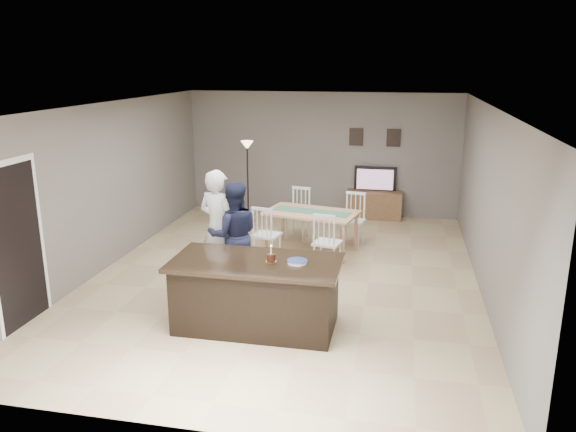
% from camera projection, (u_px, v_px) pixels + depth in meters
% --- Properties ---
extents(floor, '(8.00, 8.00, 0.00)m').
position_uv_depth(floor, '(285.00, 276.00, 9.02)').
color(floor, tan).
rests_on(floor, ground).
extents(room_shell, '(8.00, 8.00, 8.00)m').
position_uv_depth(room_shell, '(285.00, 173.00, 8.57)').
color(room_shell, slate).
rests_on(room_shell, floor).
extents(kitchen_island, '(2.15, 1.10, 0.90)m').
position_uv_depth(kitchen_island, '(256.00, 293.00, 7.20)').
color(kitchen_island, black).
rests_on(kitchen_island, floor).
extents(tv_console, '(1.20, 0.40, 0.60)m').
position_uv_depth(tv_console, '(374.00, 205.00, 12.27)').
color(tv_console, brown).
rests_on(tv_console, floor).
extents(television, '(0.91, 0.12, 0.53)m').
position_uv_depth(television, '(375.00, 179.00, 12.18)').
color(television, black).
rests_on(television, tv_console).
extents(tv_screen_glow, '(0.78, 0.00, 0.78)m').
position_uv_depth(tv_screen_glow, '(375.00, 179.00, 12.11)').
color(tv_screen_glow, '#DA4B18').
rests_on(tv_screen_glow, tv_console).
extents(picture_frames, '(1.10, 0.02, 0.38)m').
position_uv_depth(picture_frames, '(375.00, 137.00, 12.09)').
color(picture_frames, black).
rests_on(picture_frames, room_shell).
extents(doorway, '(0.00, 2.10, 2.65)m').
position_uv_depth(doorway, '(16.00, 231.00, 7.09)').
color(doorway, black).
rests_on(doorway, floor).
extents(woman, '(0.76, 0.63, 1.78)m').
position_uv_depth(woman, '(218.00, 227.00, 8.54)').
color(woman, silver).
rests_on(woman, floor).
extents(man, '(0.96, 0.85, 1.63)m').
position_uv_depth(man, '(234.00, 235.00, 8.42)').
color(man, '#171B33').
rests_on(man, floor).
extents(birthday_cake, '(0.14, 0.14, 0.22)m').
position_uv_depth(birthday_cake, '(271.00, 258.00, 7.04)').
color(birthday_cake, gold).
rests_on(birthday_cake, kitchen_island).
extents(plate_stack, '(0.26, 0.26, 0.04)m').
position_uv_depth(plate_stack, '(297.00, 262.00, 6.99)').
color(plate_stack, white).
rests_on(plate_stack, kitchen_island).
extents(dining_table, '(1.86, 2.08, 0.98)m').
position_uv_depth(dining_table, '(311.00, 219.00, 10.00)').
color(dining_table, tan).
rests_on(dining_table, floor).
extents(floor_lamp, '(0.26, 0.26, 1.74)m').
position_uv_depth(floor_lamp, '(247.00, 160.00, 11.73)').
color(floor_lamp, black).
rests_on(floor_lamp, floor).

